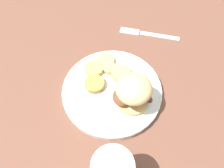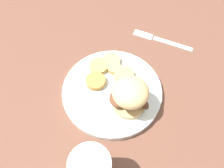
# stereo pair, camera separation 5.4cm
# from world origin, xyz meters

# --- Properties ---
(ground_plane) EXTENTS (4.00, 4.00, 0.00)m
(ground_plane) POSITION_xyz_m (0.00, 0.00, 0.00)
(ground_plane) COLOR brown
(dinner_plate) EXTENTS (0.26, 0.26, 0.02)m
(dinner_plate) POSITION_xyz_m (0.00, 0.00, 0.01)
(dinner_plate) COLOR silver
(dinner_plate) RESTS_ON ground_plane
(sandwich) EXTENTS (0.11, 0.10, 0.09)m
(sandwich) POSITION_xyz_m (0.05, -0.02, 0.07)
(sandwich) COLOR tan
(sandwich) RESTS_ON dinner_plate
(potato_round_0) EXTENTS (0.05, 0.05, 0.01)m
(potato_round_0) POSITION_xyz_m (-0.05, -0.00, 0.03)
(potato_round_0) COLOR #BC8942
(potato_round_0) RESTS_ON dinner_plate
(potato_round_1) EXTENTS (0.04, 0.04, 0.01)m
(potato_round_1) POSITION_xyz_m (-0.02, 0.06, 0.03)
(potato_round_1) COLOR #DBB766
(potato_round_1) RESTS_ON dinner_plate
(potato_round_2) EXTENTS (0.05, 0.05, 0.02)m
(potato_round_2) POSITION_xyz_m (0.01, 0.05, 0.03)
(potato_round_2) COLOR #DBB766
(potato_round_2) RESTS_ON dinner_plate
(potato_round_3) EXTENTS (0.05, 0.05, 0.01)m
(potato_round_3) POSITION_xyz_m (-0.04, 0.08, 0.03)
(potato_round_3) COLOR #DBB766
(potato_round_3) RESTS_ON dinner_plate
(potato_round_4) EXTENTS (0.05, 0.05, 0.01)m
(potato_round_4) POSITION_xyz_m (-0.06, 0.05, 0.03)
(potato_round_4) COLOR tan
(potato_round_4) RESTS_ON dinner_plate
(fork) EXTENTS (0.18, 0.03, 0.00)m
(fork) POSITION_xyz_m (0.06, 0.23, 0.00)
(fork) COLOR silver
(fork) RESTS_ON ground_plane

